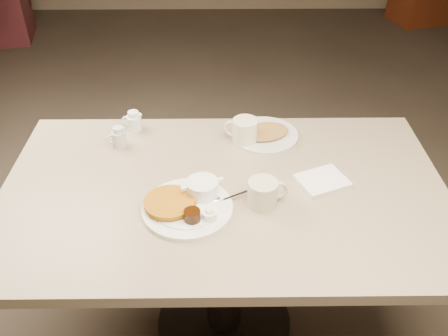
{
  "coord_description": "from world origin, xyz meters",
  "views": [
    {
      "loc": [
        -0.01,
        -1.25,
        1.78
      ],
      "look_at": [
        0.0,
        0.02,
        0.82
      ],
      "focal_mm": 38.7,
      "sensor_mm": 36.0,
      "label": 1
    }
  ],
  "objects_px": {
    "main_plate": "(188,202)",
    "hash_plate": "(265,134)",
    "coffee_mug_near": "(264,193)",
    "diner_table": "(224,225)",
    "creamer_right": "(134,121)",
    "creamer_left": "(119,137)",
    "coffee_mug_far": "(244,132)"
  },
  "relations": [
    {
      "from": "hash_plate",
      "to": "diner_table",
      "type": "bearing_deg",
      "value": -117.21
    },
    {
      "from": "diner_table",
      "to": "main_plate",
      "type": "height_order",
      "value": "main_plate"
    },
    {
      "from": "coffee_mug_near",
      "to": "creamer_right",
      "type": "relative_size",
      "value": 1.67
    },
    {
      "from": "creamer_left",
      "to": "coffee_mug_near",
      "type": "bearing_deg",
      "value": -33.41
    },
    {
      "from": "main_plate",
      "to": "hash_plate",
      "type": "relative_size",
      "value": 1.18
    },
    {
      "from": "main_plate",
      "to": "coffee_mug_near",
      "type": "bearing_deg",
      "value": 3.73
    },
    {
      "from": "creamer_left",
      "to": "hash_plate",
      "type": "distance_m",
      "value": 0.55
    },
    {
      "from": "main_plate",
      "to": "creamer_left",
      "type": "bearing_deg",
      "value": 127.76
    },
    {
      "from": "diner_table",
      "to": "coffee_mug_near",
      "type": "xyz_separation_m",
      "value": [
        0.13,
        -0.08,
        0.22
      ]
    },
    {
      "from": "main_plate",
      "to": "coffee_mug_far",
      "type": "xyz_separation_m",
      "value": [
        0.19,
        0.37,
        0.03
      ]
    },
    {
      "from": "coffee_mug_far",
      "to": "hash_plate",
      "type": "distance_m",
      "value": 0.1
    },
    {
      "from": "creamer_left",
      "to": "creamer_right",
      "type": "distance_m",
      "value": 0.12
    },
    {
      "from": "main_plate",
      "to": "creamer_right",
      "type": "relative_size",
      "value": 4.38
    },
    {
      "from": "coffee_mug_far",
      "to": "hash_plate",
      "type": "bearing_deg",
      "value": 25.14
    },
    {
      "from": "diner_table",
      "to": "creamer_right",
      "type": "bearing_deg",
      "value": 133.21
    },
    {
      "from": "main_plate",
      "to": "hash_plate",
      "type": "xyz_separation_m",
      "value": [
        0.28,
        0.41,
        -0.01
      ]
    },
    {
      "from": "diner_table",
      "to": "coffee_mug_far",
      "type": "height_order",
      "value": "coffee_mug_far"
    },
    {
      "from": "coffee_mug_far",
      "to": "creamer_left",
      "type": "bearing_deg",
      "value": -178.31
    },
    {
      "from": "creamer_right",
      "to": "hash_plate",
      "type": "xyz_separation_m",
      "value": [
        0.51,
        -0.06,
        -0.02
      ]
    },
    {
      "from": "coffee_mug_far",
      "to": "coffee_mug_near",
      "type": "bearing_deg",
      "value": -82.46
    },
    {
      "from": "diner_table",
      "to": "coffee_mug_far",
      "type": "xyz_separation_m",
      "value": [
        0.08,
        0.27,
        0.22
      ]
    },
    {
      "from": "creamer_right",
      "to": "main_plate",
      "type": "bearing_deg",
      "value": -63.47
    },
    {
      "from": "main_plate",
      "to": "coffee_mug_near",
      "type": "xyz_separation_m",
      "value": [
        0.24,
        0.02,
        0.02
      ]
    },
    {
      "from": "creamer_left",
      "to": "diner_table",
      "type": "bearing_deg",
      "value": -33.52
    },
    {
      "from": "main_plate",
      "to": "diner_table",
      "type": "bearing_deg",
      "value": 40.06
    },
    {
      "from": "diner_table",
      "to": "main_plate",
      "type": "bearing_deg",
      "value": -139.94
    },
    {
      "from": "coffee_mug_far",
      "to": "creamer_right",
      "type": "height_order",
      "value": "coffee_mug_far"
    },
    {
      "from": "coffee_mug_far",
      "to": "hash_plate",
      "type": "height_order",
      "value": "coffee_mug_far"
    },
    {
      "from": "coffee_mug_near",
      "to": "creamer_right",
      "type": "bearing_deg",
      "value": 136.3
    },
    {
      "from": "main_plate",
      "to": "creamer_right",
      "type": "distance_m",
      "value": 0.53
    },
    {
      "from": "hash_plate",
      "to": "coffee_mug_near",
      "type": "bearing_deg",
      "value": -95.12
    },
    {
      "from": "diner_table",
      "to": "coffee_mug_near",
      "type": "distance_m",
      "value": 0.26
    }
  ]
}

